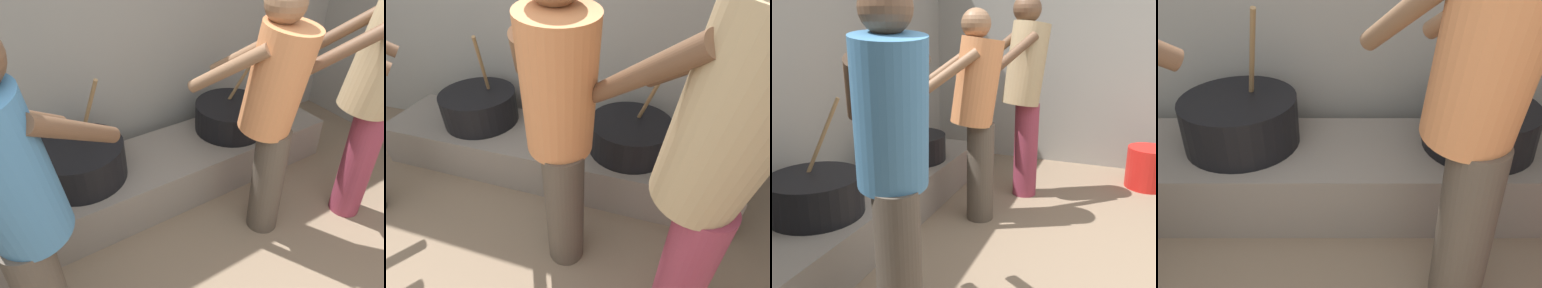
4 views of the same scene
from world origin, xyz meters
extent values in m
cube|color=gray|center=(0.00, 2.33, 1.24)|extent=(5.34, 0.20, 2.47)
cube|color=slate|center=(0.49, 1.81, 0.16)|extent=(2.59, 0.60, 0.32)
cylinder|color=black|center=(-0.09, 1.86, 0.44)|extent=(0.56, 0.56, 0.24)
cylinder|color=#937047|center=(0.00, 1.86, 0.76)|extent=(0.14, 0.24, 0.51)
cylinder|color=black|center=(1.07, 1.83, 0.43)|extent=(0.55, 0.55, 0.22)
cylinder|color=#937047|center=(1.17, 1.83, 0.74)|extent=(0.18, 0.21, 0.51)
cylinder|color=teal|center=(-0.50, 1.06, 1.08)|extent=(0.49, 0.47, 0.65)
cylinder|color=brown|center=(-0.23, 1.09, 1.14)|extent=(0.41, 0.34, 0.36)
cylinder|color=brown|center=(-0.40, 1.31, 1.14)|extent=(0.41, 0.34, 0.36)
cylinder|color=#8C3347|center=(1.44, 0.95, 0.40)|extent=(0.20, 0.20, 0.80)
cylinder|color=brown|center=(1.33, 1.23, 1.19)|extent=(0.41, 0.38, 0.37)
cylinder|color=brown|center=(1.15, 1.03, 1.19)|extent=(0.41, 0.38, 0.37)
cylinder|color=#4C4238|center=(0.85, 1.15, 0.37)|extent=(0.20, 0.20, 0.74)
cylinder|color=#D17F4C|center=(0.83, 1.18, 1.04)|extent=(0.45, 0.48, 0.64)
sphere|color=brown|center=(0.83, 1.19, 1.43)|extent=(0.21, 0.21, 0.21)
cylinder|color=brown|center=(0.84, 1.44, 1.11)|extent=(0.28, 0.43, 0.35)
cylinder|color=brown|center=(0.61, 1.31, 1.11)|extent=(0.28, 0.43, 0.35)
camera|label=1|loc=(-0.47, -0.06, 1.85)|focal=33.95mm
camera|label=2|loc=(1.22, 0.20, 1.55)|focal=27.22mm
camera|label=3|loc=(-1.89, 0.20, 1.41)|focal=38.51mm
camera|label=4|loc=(0.44, 0.03, 1.44)|focal=39.85mm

